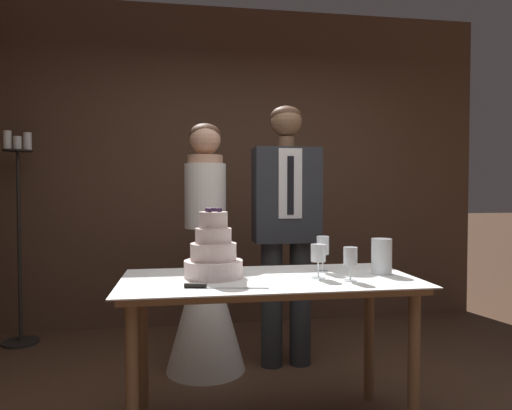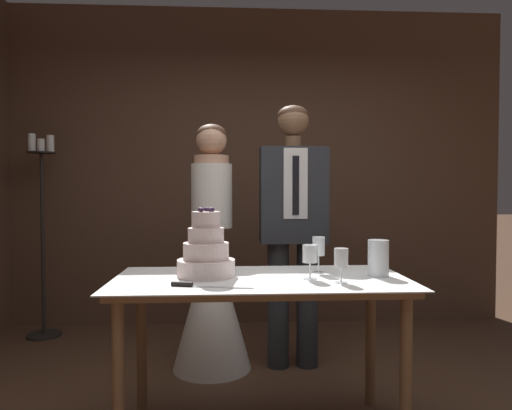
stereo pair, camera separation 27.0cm
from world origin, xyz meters
The scene contains 11 objects.
wall_back centered at (0.00, 2.25, 1.44)m, with size 4.62×0.12×2.89m, color #513828.
cake_table centered at (-0.08, 0.27, 0.69)m, with size 1.47×0.71×0.79m.
tiered_cake centered at (-0.35, 0.32, 0.91)m, with size 0.30×0.30×0.35m.
cake_knife centered at (-0.39, 0.07, 0.80)m, with size 0.38×0.10×0.02m.
wine_glass_near centered at (0.30, 0.13, 0.91)m, with size 0.07×0.07×0.16m.
wine_glass_middle centered at (0.17, 0.22, 0.91)m, with size 0.07×0.07×0.17m.
wine_glass_far centered at (0.24, 0.39, 0.92)m, with size 0.07×0.07×0.19m.
hurricane_candle centered at (0.53, 0.28, 0.88)m, with size 0.11×0.11×0.19m.
bride centered at (-0.36, 1.13, 0.62)m, with size 0.54×0.54×1.68m.
groom centered at (0.20, 1.13, 1.03)m, with size 0.46×0.25×1.81m.
candle_stand centered at (-1.80, 1.89, 0.87)m, with size 0.28×0.28×1.70m.
Camera 1 is at (-0.49, -1.98, 1.23)m, focal length 32.00 mm.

